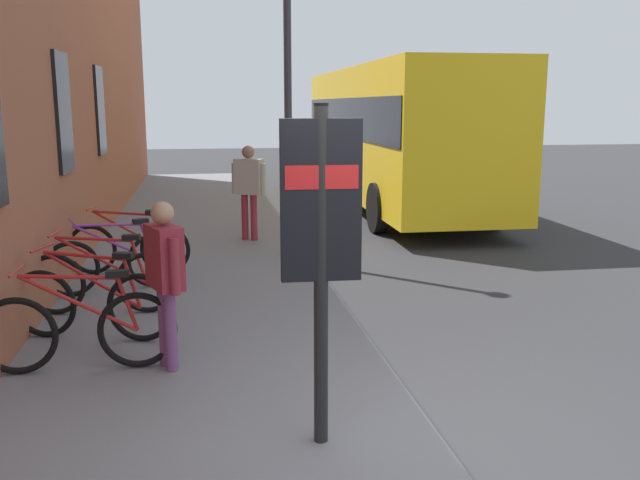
% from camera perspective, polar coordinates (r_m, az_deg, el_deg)
% --- Properties ---
extents(ground, '(60.00, 60.00, 0.00)m').
position_cam_1_polar(ground, '(10.90, 4.55, -2.07)').
color(ground, '#2D2D30').
extents(sidewalk_pavement, '(24.00, 3.50, 0.12)m').
position_cam_1_polar(sidewalk_pavement, '(12.50, -10.08, -0.19)').
color(sidewalk_pavement, slate).
rests_on(sidewalk_pavement, ground).
extents(station_facade, '(22.00, 0.65, 7.22)m').
position_cam_1_polar(station_facade, '(13.47, -19.70, 15.33)').
color(station_facade, '#9E563D').
rests_on(station_facade, ground).
extents(bicycle_nearest_sign, '(0.48, 1.77, 0.97)m').
position_cam_1_polar(bicycle_nearest_sign, '(6.57, -19.57, -7.11)').
color(bicycle_nearest_sign, black).
rests_on(bicycle_nearest_sign, sidewalk_pavement).
extents(bicycle_end_of_row, '(0.66, 1.71, 0.97)m').
position_cam_1_polar(bicycle_end_of_row, '(7.38, -18.56, -5.03)').
color(bicycle_end_of_row, black).
rests_on(bicycle_end_of_row, sidewalk_pavement).
extents(bicycle_leaning_wall, '(0.48, 1.77, 0.97)m').
position_cam_1_polar(bicycle_leaning_wall, '(8.25, -17.85, -3.29)').
color(bicycle_leaning_wall, black).
rests_on(bicycle_leaning_wall, sidewalk_pavement).
extents(bicycle_by_door, '(0.68, 1.70, 0.97)m').
position_cam_1_polar(bicycle_by_door, '(9.17, -16.88, -1.80)').
color(bicycle_by_door, black).
rests_on(bicycle_by_door, sidewalk_pavement).
extents(bicycle_beside_lamp, '(0.50, 1.75, 0.97)m').
position_cam_1_polar(bicycle_beside_lamp, '(10.06, -15.72, -0.61)').
color(bicycle_beside_lamp, black).
rests_on(bicycle_beside_lamp, sidewalk_pavement).
extents(transit_info_sign, '(0.11, 0.55, 2.40)m').
position_cam_1_polar(transit_info_sign, '(4.61, 0.08, 1.43)').
color(transit_info_sign, black).
rests_on(transit_info_sign, sidewalk_pavement).
extents(city_bus, '(10.54, 2.76, 3.35)m').
position_cam_1_polar(city_bus, '(16.94, 6.18, 9.22)').
color(city_bus, yellow).
rests_on(city_bus, ground).
extents(pedestrian_crossing_street, '(0.43, 0.58, 1.68)m').
position_cam_1_polar(pedestrian_crossing_street, '(12.15, -6.00, 4.79)').
color(pedestrian_crossing_street, maroon).
rests_on(pedestrian_crossing_street, sidewalk_pavement).
extents(pedestrian_by_facade, '(0.55, 0.38, 1.55)m').
position_cam_1_polar(pedestrian_by_facade, '(6.27, -12.88, -2.31)').
color(pedestrian_by_facade, '#723F72').
rests_on(pedestrian_by_facade, sidewalk_pavement).
extents(street_lamp, '(0.28, 0.28, 5.07)m').
position_cam_1_polar(street_lamp, '(10.86, -2.73, 14.56)').
color(street_lamp, '#333338').
rests_on(street_lamp, sidewalk_pavement).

